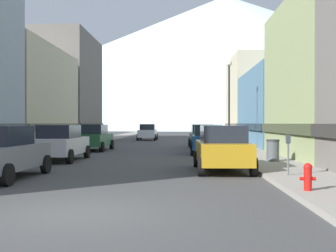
# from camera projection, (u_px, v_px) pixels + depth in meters

# --- Properties ---
(ground_plane) EXTENTS (400.00, 400.00, 0.00)m
(ground_plane) POSITION_uv_depth(u_px,v_px,m) (73.00, 214.00, 8.76)
(ground_plane) COLOR #414141
(sidewalk_left) EXTENTS (2.50, 100.00, 0.15)m
(sidewalk_left) POSITION_uv_depth(u_px,v_px,m) (100.00, 141.00, 43.95)
(sidewalk_left) COLOR gray
(sidewalk_left) RESTS_ON ground
(sidewalk_right) EXTENTS (2.50, 100.00, 0.15)m
(sidewalk_right) POSITION_uv_depth(u_px,v_px,m) (221.00, 141.00, 43.53)
(sidewalk_right) COLOR gray
(sidewalk_right) RESTS_ON ground
(storefront_left_2) EXTENTS (8.56, 13.17, 7.81)m
(storefront_left_2) POSITION_uv_depth(u_px,v_px,m) (5.00, 99.00, 33.36)
(storefront_left_2) COLOR beige
(storefront_left_2) RESTS_ON ground
(storefront_left_3) EXTENTS (9.19, 11.43, 11.36)m
(storefront_left_3) POSITION_uv_depth(u_px,v_px,m) (52.00, 90.00, 46.23)
(storefront_left_3) COLOR #66605B
(storefront_left_3) RESTS_ON ground
(storefront_right_2) EXTENTS (10.25, 12.61, 6.05)m
(storefront_right_2) POSITION_uv_depth(u_px,v_px,m) (311.00, 110.00, 33.69)
(storefront_right_2) COLOR slate
(storefront_right_2) RESTS_ON ground
(storefront_right_3) EXTENTS (8.36, 10.44, 8.86)m
(storefront_right_3) POSITION_uv_depth(u_px,v_px,m) (269.00, 101.00, 45.58)
(storefront_right_3) COLOR beige
(storefront_right_3) RESTS_ON ground
(car_left_0) EXTENTS (2.17, 4.45, 1.78)m
(car_left_0) POSITION_uv_depth(u_px,v_px,m) (1.00, 152.00, 14.19)
(car_left_0) COLOR slate
(car_left_0) RESTS_ON ground
(car_left_1) EXTENTS (2.12, 4.43, 1.78)m
(car_left_1) POSITION_uv_depth(u_px,v_px,m) (60.00, 143.00, 21.12)
(car_left_1) COLOR silver
(car_left_1) RESTS_ON ground
(car_left_2) EXTENTS (2.16, 4.45, 1.78)m
(car_left_2) POSITION_uv_depth(u_px,v_px,m) (94.00, 137.00, 29.01)
(car_left_2) COLOR #265933
(car_left_2) RESTS_ON ground
(car_right_0) EXTENTS (2.13, 4.43, 1.78)m
(car_right_0) POSITION_uv_depth(u_px,v_px,m) (222.00, 148.00, 16.48)
(car_right_0) COLOR #B28419
(car_right_0) RESTS_ON ground
(car_right_1) EXTENTS (2.16, 4.44, 1.78)m
(car_right_1) POSITION_uv_depth(u_px,v_px,m) (208.00, 139.00, 25.97)
(car_right_1) COLOR #19478C
(car_right_1) RESTS_ON ground
(car_right_2) EXTENTS (2.14, 4.44, 1.78)m
(car_right_2) POSITION_uv_depth(u_px,v_px,m) (202.00, 136.00, 32.49)
(car_right_2) COLOR #265933
(car_right_2) RESTS_ON ground
(car_driving_0) EXTENTS (2.06, 4.40, 1.78)m
(car_driving_0) POSITION_uv_depth(u_px,v_px,m) (148.00, 132.00, 47.28)
(car_driving_0) COLOR silver
(car_driving_0) RESTS_ON ground
(fire_hydrant_near) EXTENTS (0.40, 0.22, 0.70)m
(fire_hydrant_near) POSITION_uv_depth(u_px,v_px,m) (308.00, 176.00, 10.83)
(fire_hydrant_near) COLOR red
(fire_hydrant_near) RESTS_ON sidewalk_right
(parking_meter_near) EXTENTS (0.14, 0.10, 1.33)m
(parking_meter_near) POSITION_uv_depth(u_px,v_px,m) (288.00, 149.00, 14.04)
(parking_meter_near) COLOR #595960
(parking_meter_near) RESTS_ON sidewalk_right
(trash_bin_right) EXTENTS (0.59, 0.59, 0.98)m
(trash_bin_right) POSITION_uv_depth(u_px,v_px,m) (273.00, 150.00, 19.22)
(trash_bin_right) COLOR #4C5156
(trash_bin_right) RESTS_ON sidewalk_right
(streetlamp_right) EXTENTS (0.36, 0.36, 5.86)m
(streetlamp_right) POSITION_uv_depth(u_px,v_px,m) (229.00, 91.00, 28.12)
(streetlamp_right) COLOR black
(streetlamp_right) RESTS_ON sidewalk_right
(mountain_backdrop) EXTENTS (350.04, 350.04, 82.13)m
(mountain_backdrop) POSITION_uv_depth(u_px,v_px,m) (226.00, 61.00, 267.36)
(mountain_backdrop) COLOR silver
(mountain_backdrop) RESTS_ON ground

